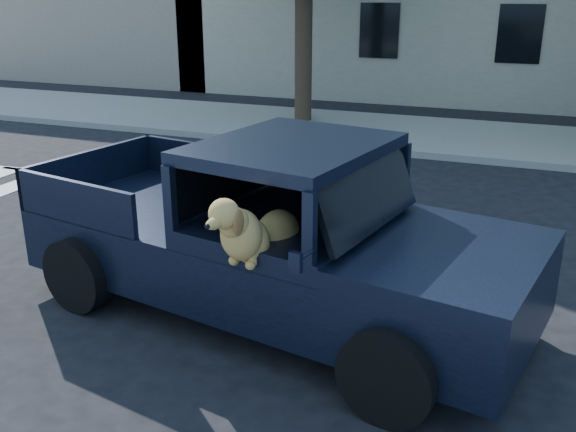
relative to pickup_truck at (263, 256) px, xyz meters
name	(u,v)px	position (x,y,z in m)	size (l,w,h in m)	color
ground	(343,314)	(0.86, 0.23, -0.67)	(120.00, 120.00, 0.00)	black
far_sidewalk	(456,138)	(0.86, 9.43, -0.59)	(60.00, 4.00, 0.15)	gray
lane_stripes	(541,234)	(2.86, 3.63, -0.66)	(21.60, 0.14, 0.01)	silver
pickup_truck	(263,256)	(0.00, 0.00, 0.00)	(5.81, 3.30, 1.97)	black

